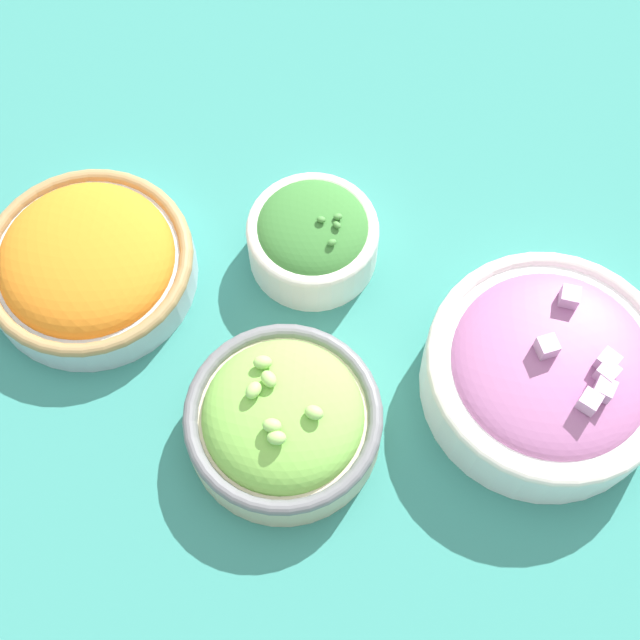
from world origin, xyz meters
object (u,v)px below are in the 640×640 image
(bowl_lettuce, at_px, (283,419))
(bowl_red_onion, at_px, (548,371))
(bowl_broccoli, at_px, (313,236))
(bowl_carrots, at_px, (88,263))

(bowl_lettuce, xyz_separation_m, bowl_red_onion, (0.21, -0.02, 0.01))
(bowl_broccoli, bearing_deg, bowl_carrots, 170.82)
(bowl_lettuce, height_order, bowl_red_onion, bowl_red_onion)
(bowl_lettuce, xyz_separation_m, bowl_broccoli, (0.07, 0.15, 0.00))
(bowl_carrots, distance_m, bowl_broccoli, 0.19)
(bowl_red_onion, relative_size, bowl_broccoli, 1.74)
(bowl_carrots, bearing_deg, bowl_red_onion, -31.13)
(bowl_red_onion, bearing_deg, bowl_broccoli, 130.24)
(bowl_lettuce, height_order, bowl_carrots, bowl_lettuce)
(bowl_lettuce, bearing_deg, bowl_red_onion, -5.52)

